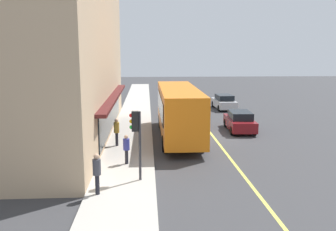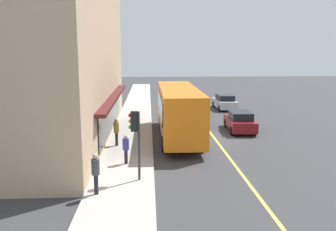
{
  "view_description": "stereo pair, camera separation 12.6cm",
  "coord_description": "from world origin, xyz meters",
  "px_view_note": "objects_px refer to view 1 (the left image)",
  "views": [
    {
      "loc": [
        -24.89,
        4.69,
        6.03
      ],
      "look_at": [
        -0.09,
        3.24,
        1.6
      ],
      "focal_mm": 39.1,
      "sensor_mm": 36.0,
      "label": 1
    },
    {
      "loc": [
        -24.89,
        4.56,
        6.03
      ],
      "look_at": [
        -0.09,
        3.24,
        1.6
      ],
      "focal_mm": 39.1,
      "sensor_mm": 36.0,
      "label": 2
    }
  ],
  "objects_px": {
    "car_silver": "(224,102)",
    "pedestrian_waiting": "(126,147)",
    "bus": "(179,110)",
    "traffic_light": "(136,129)",
    "pedestrian_by_curb": "(117,129)",
    "car_maroon": "(240,121)",
    "pedestrian_near_storefront": "(97,170)"
  },
  "relations": [
    {
      "from": "bus",
      "to": "pedestrian_near_storefront",
      "type": "distance_m",
      "value": 11.2
    },
    {
      "from": "car_silver",
      "to": "pedestrian_waiting",
      "type": "xyz_separation_m",
      "value": [
        -18.66,
        9.11,
        0.33
      ]
    },
    {
      "from": "bus",
      "to": "traffic_light",
      "type": "relative_size",
      "value": 3.48
    },
    {
      "from": "traffic_light",
      "to": "pedestrian_near_storefront",
      "type": "relative_size",
      "value": 1.84
    },
    {
      "from": "bus",
      "to": "pedestrian_by_curb",
      "type": "relative_size",
      "value": 6.47
    },
    {
      "from": "bus",
      "to": "car_maroon",
      "type": "height_order",
      "value": "bus"
    },
    {
      "from": "traffic_light",
      "to": "pedestrian_waiting",
      "type": "xyz_separation_m",
      "value": [
        2.48,
        0.6,
        -1.46
      ]
    },
    {
      "from": "traffic_light",
      "to": "bus",
      "type": "bearing_deg",
      "value": -17.11
    },
    {
      "from": "car_silver",
      "to": "pedestrian_near_storefront",
      "type": "xyz_separation_m",
      "value": [
        -22.76,
        10.09,
        0.46
      ]
    },
    {
      "from": "bus",
      "to": "car_silver",
      "type": "bearing_deg",
      "value": -25.12
    },
    {
      "from": "traffic_light",
      "to": "car_silver",
      "type": "xyz_separation_m",
      "value": [
        21.14,
        -8.51,
        -1.79
      ]
    },
    {
      "from": "pedestrian_near_storefront",
      "to": "bus",
      "type": "bearing_deg",
      "value": -22.44
    },
    {
      "from": "bus",
      "to": "car_maroon",
      "type": "relative_size",
      "value": 2.54
    },
    {
      "from": "bus",
      "to": "pedestrian_by_curb",
      "type": "xyz_separation_m",
      "value": [
        -2.48,
        4.08,
        -0.8
      ]
    },
    {
      "from": "pedestrian_waiting",
      "to": "pedestrian_near_storefront",
      "type": "bearing_deg",
      "value": 166.47
    },
    {
      "from": "pedestrian_by_curb",
      "to": "pedestrian_near_storefront",
      "type": "bearing_deg",
      "value": 178.69
    },
    {
      "from": "bus",
      "to": "pedestrian_waiting",
      "type": "height_order",
      "value": "bus"
    },
    {
      "from": "bus",
      "to": "traffic_light",
      "type": "distance_m",
      "value": 9.13
    },
    {
      "from": "pedestrian_by_curb",
      "to": "pedestrian_waiting",
      "type": "distance_m",
      "value": 3.84
    },
    {
      "from": "bus",
      "to": "traffic_light",
      "type": "height_order",
      "value": "bus"
    },
    {
      "from": "car_silver",
      "to": "pedestrian_near_storefront",
      "type": "relative_size",
      "value": 2.51
    },
    {
      "from": "car_silver",
      "to": "pedestrian_near_storefront",
      "type": "height_order",
      "value": "pedestrian_near_storefront"
    },
    {
      "from": "pedestrian_by_curb",
      "to": "pedestrian_waiting",
      "type": "xyz_separation_m",
      "value": [
        -3.75,
        -0.81,
        -0.11
      ]
    },
    {
      "from": "pedestrian_by_curb",
      "to": "car_silver",
      "type": "bearing_deg",
      "value": -33.62
    },
    {
      "from": "pedestrian_waiting",
      "to": "pedestrian_by_curb",
      "type": "bearing_deg",
      "value": 12.12
    },
    {
      "from": "pedestrian_by_curb",
      "to": "car_maroon",
      "type": "bearing_deg",
      "value": -63.56
    },
    {
      "from": "bus",
      "to": "car_maroon",
      "type": "bearing_deg",
      "value": -67.96
    },
    {
      "from": "bus",
      "to": "car_silver",
      "type": "height_order",
      "value": "bus"
    },
    {
      "from": "traffic_light",
      "to": "car_maroon",
      "type": "bearing_deg",
      "value": -35.14
    },
    {
      "from": "traffic_light",
      "to": "pedestrian_waiting",
      "type": "relative_size",
      "value": 2.06
    },
    {
      "from": "traffic_light",
      "to": "car_maroon",
      "type": "distance_m",
      "value": 13.16
    },
    {
      "from": "pedestrian_by_curb",
      "to": "pedestrian_waiting",
      "type": "bearing_deg",
      "value": -167.88
    }
  ]
}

